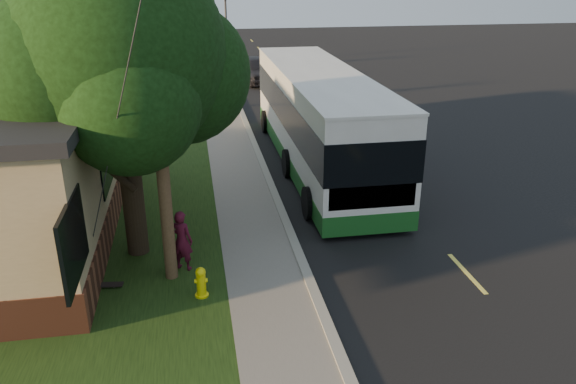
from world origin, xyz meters
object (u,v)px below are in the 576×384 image
object	(u,v)px
traffic_signal	(226,22)
transit_bus	(319,116)
skateboarder	(182,240)
leafy_tree	(119,57)
utility_pole	(155,93)
dumpster	(5,171)
bare_tree_far	(181,45)
skateboard_spare	(105,285)
fire_hydrant	(201,282)
bare_tree_near	(171,72)
distant_car	(258,69)

from	to	relation	value
traffic_signal	transit_bus	world-z (taller)	traffic_signal
skateboarder	leafy_tree	bearing A→B (deg)	-19.97
utility_pole	dumpster	bearing A→B (deg)	129.51
bare_tree_far	skateboard_spare	xyz separation A→B (m)	(-1.87, -29.23, -1.87)
leafy_tree	transit_bus	world-z (taller)	leafy_tree
skateboarder	skateboard_spare	xyz separation A→B (m)	(-1.86, -0.59, -0.73)
fire_hydrant	bare_tree_far	xyz separation A→B (m)	(-0.40, 30.00, 1.57)
bare_tree_near	traffic_signal	size ratio (longest dim) A/B	0.78
skateboarder	skateboard_spare	distance (m)	2.09
utility_pole	skateboard_spare	xyz separation A→B (m)	(-1.57, -0.22, -4.50)
fire_hydrant	traffic_signal	bearing A→B (deg)	84.79
traffic_signal	distant_car	world-z (taller)	traffic_signal
fire_hydrant	dumpster	xyz separation A→B (m)	(-6.30, 7.77, 0.34)
distant_car	bare_tree_far	bearing A→B (deg)	130.92
utility_pole	bare_tree_far	distance (m)	29.13
transit_bus	dumpster	world-z (taller)	transit_bus
traffic_signal	skateboard_spare	size ratio (longest dim) A/B	6.15
fire_hydrant	leafy_tree	bearing A→B (deg)	120.67
bare_tree_near	bare_tree_far	xyz separation A→B (m)	(0.50, 12.00, -0.15)
leafy_tree	bare_tree_far	xyz separation A→B (m)	(1.17, 27.35, -3.16)
fire_hydrant	utility_pole	size ratio (longest dim) A/B	0.08
utility_pole	leafy_tree	size ratio (longest dim) A/B	1.16
fire_hydrant	skateboard_spare	bearing A→B (deg)	161.25
bare_tree_far	dumpster	distance (m)	23.03
leafy_tree	skateboard_spare	xyz separation A→B (m)	(-0.70, -1.88, -5.04)
dumpster	traffic_signal	bearing A→B (deg)	70.28
traffic_signal	bare_tree_far	bearing A→B (deg)	-131.19
skateboard_spare	distant_car	world-z (taller)	distant_car
utility_pole	skateboard_spare	size ratio (longest dim) A/B	10.15
traffic_signal	skateboard_spare	world-z (taller)	traffic_signal
bare_tree_near	traffic_signal	world-z (taller)	traffic_signal
skateboard_spare	skateboarder	bearing A→B (deg)	17.51
dumpster	bare_tree_far	bearing A→B (deg)	75.14
skateboarder	dumpster	size ratio (longest dim) A/B	0.77
skateboarder	transit_bus	bearing A→B (deg)	-96.80
utility_pole	dumpster	distance (m)	9.60
utility_pole	traffic_signal	distance (m)	33.26
utility_pole	skateboard_spare	bearing A→B (deg)	-171.92
distant_car	leafy_tree	bearing A→B (deg)	-112.53
leafy_tree	skateboard_spare	distance (m)	5.42
traffic_signal	transit_bus	xyz separation A→B (m)	(1.66, -25.21, -1.24)
utility_pole	leafy_tree	bearing A→B (deg)	117.60
utility_pole	traffic_signal	xyz separation A→B (m)	(3.81, 33.01, -1.47)
utility_pole	transit_bus	world-z (taller)	utility_pole
skateboarder	distant_car	world-z (taller)	distant_car
bare_tree_far	dumpster	bearing A→B (deg)	-104.86
utility_pole	bare_tree_near	size ratio (longest dim) A/B	2.11
fire_hydrant	bare_tree_near	bearing A→B (deg)	92.86
leafy_tree	bare_tree_near	world-z (taller)	leafy_tree
bare_tree_near	dumpster	world-z (taller)	bare_tree_near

